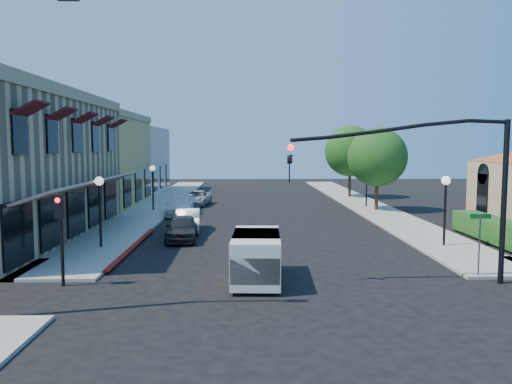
{
  "coord_description": "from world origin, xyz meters",
  "views": [
    {
      "loc": [
        -1.41,
        -16.29,
        5.05
      ],
      "look_at": [
        -0.83,
        10.17,
        2.6
      ],
      "focal_mm": 35.0,
      "sensor_mm": 36.0,
      "label": 1
    }
  ],
  "objects_px": {
    "lamppost_left_far": "(153,176)",
    "white_van": "(256,254)",
    "lamppost_right_near": "(446,193)",
    "street_tree_b": "(350,151)",
    "street_name_sign": "(480,235)",
    "parked_car_d": "(196,198)",
    "parked_car_b": "(188,220)",
    "parked_car_c": "(180,206)",
    "lamppost_left_near": "(100,194)",
    "parked_car_a": "(182,228)",
    "secondary_signal": "(60,223)",
    "street_tree_a": "(377,157)",
    "lamppost_right_far": "(367,174)",
    "signal_mast_arm": "(447,173)"
  },
  "relations": [
    {
      "from": "street_tree_b",
      "to": "parked_car_a",
      "type": "height_order",
      "value": "street_tree_b"
    },
    {
      "from": "lamppost_left_near",
      "to": "parked_car_d",
      "type": "bearing_deg",
      "value": 80.83
    },
    {
      "from": "lamppost_left_near",
      "to": "white_van",
      "type": "distance_m",
      "value": 9.78
    },
    {
      "from": "parked_car_a",
      "to": "street_name_sign",
      "type": "bearing_deg",
      "value": -35.75
    },
    {
      "from": "secondary_signal",
      "to": "parked_car_b",
      "type": "xyz_separation_m",
      "value": [
        3.2,
        11.59,
        -1.66
      ]
    },
    {
      "from": "white_van",
      "to": "parked_car_c",
      "type": "distance_m",
      "value": 18.78
    },
    {
      "from": "street_tree_a",
      "to": "parked_car_b",
      "type": "xyz_separation_m",
      "value": [
        -13.6,
        -9.0,
        -3.53
      ]
    },
    {
      "from": "parked_car_c",
      "to": "secondary_signal",
      "type": "bearing_deg",
      "value": -99.01
    },
    {
      "from": "lamppost_left_far",
      "to": "parked_car_b",
      "type": "distance_m",
      "value": 9.95
    },
    {
      "from": "signal_mast_arm",
      "to": "parked_car_a",
      "type": "distance_m",
      "value": 14.17
    },
    {
      "from": "lamppost_left_near",
      "to": "parked_car_d",
      "type": "distance_m",
      "value": 18.35
    },
    {
      "from": "parked_car_b",
      "to": "secondary_signal",
      "type": "bearing_deg",
      "value": -109.65
    },
    {
      "from": "lamppost_left_near",
      "to": "parked_car_c",
      "type": "relative_size",
      "value": 0.75
    },
    {
      "from": "parked_car_d",
      "to": "parked_car_a",
      "type": "bearing_deg",
      "value": -80.35
    },
    {
      "from": "lamppost_right_near",
      "to": "parked_car_c",
      "type": "relative_size",
      "value": 0.75
    },
    {
      "from": "lamppost_left_far",
      "to": "white_van",
      "type": "bearing_deg",
      "value": -69.49
    },
    {
      "from": "signal_mast_arm",
      "to": "white_van",
      "type": "relative_size",
      "value": 1.96
    },
    {
      "from": "lamppost_left_far",
      "to": "lamppost_right_near",
      "type": "xyz_separation_m",
      "value": [
        17.0,
        -14.0,
        0.0
      ]
    },
    {
      "from": "parked_car_b",
      "to": "parked_car_c",
      "type": "distance_m",
      "value": 7.14
    },
    {
      "from": "secondary_signal",
      "to": "lamppost_left_far",
      "type": "bearing_deg",
      "value": 91.39
    },
    {
      "from": "street_tree_b",
      "to": "parked_car_d",
      "type": "xyz_separation_m",
      "value": [
        -14.39,
        -6.0,
        -3.92
      ]
    },
    {
      "from": "street_tree_a",
      "to": "lamppost_right_far",
      "type": "bearing_deg",
      "value": 98.53
    },
    {
      "from": "street_tree_a",
      "to": "lamppost_left_far",
      "type": "xyz_separation_m",
      "value": [
        -17.3,
        0.0,
        -1.46
      ]
    },
    {
      "from": "lamppost_right_near",
      "to": "street_tree_b",
      "type": "bearing_deg",
      "value": 89.28
    },
    {
      "from": "lamppost_left_near",
      "to": "lamppost_left_far",
      "type": "bearing_deg",
      "value": 90.0
    },
    {
      "from": "street_name_sign",
      "to": "parked_car_b",
      "type": "xyz_separation_m",
      "value": [
        -12.3,
        10.8,
        -1.04
      ]
    },
    {
      "from": "street_name_sign",
      "to": "lamppost_left_far",
      "type": "xyz_separation_m",
      "value": [
        -16.0,
        19.8,
        1.04
      ]
    },
    {
      "from": "parked_car_a",
      "to": "parked_car_b",
      "type": "height_order",
      "value": "parked_car_a"
    },
    {
      "from": "white_van",
      "to": "parked_car_a",
      "type": "height_order",
      "value": "white_van"
    },
    {
      "from": "lamppost_left_far",
      "to": "white_van",
      "type": "xyz_separation_m",
      "value": [
        7.5,
        -20.04,
        -1.71
      ]
    },
    {
      "from": "street_name_sign",
      "to": "parked_car_c",
      "type": "distance_m",
      "value": 22.48
    },
    {
      "from": "lamppost_left_far",
      "to": "lamppost_right_far",
      "type": "height_order",
      "value": "same"
    },
    {
      "from": "signal_mast_arm",
      "to": "parked_car_b",
      "type": "relative_size",
      "value": 1.99
    },
    {
      "from": "lamppost_left_far",
      "to": "lamppost_right_far",
      "type": "bearing_deg",
      "value": 6.71
    },
    {
      "from": "lamppost_right_far",
      "to": "white_van",
      "type": "bearing_deg",
      "value": -113.32
    },
    {
      "from": "signal_mast_arm",
      "to": "white_van",
      "type": "bearing_deg",
      "value": 176.15
    },
    {
      "from": "street_name_sign",
      "to": "parked_car_d",
      "type": "distance_m",
      "value": 27.18
    },
    {
      "from": "secondary_signal",
      "to": "parked_car_c",
      "type": "bearing_deg",
      "value": 84.47
    },
    {
      "from": "lamppost_right_near",
      "to": "parked_car_d",
      "type": "bearing_deg",
      "value": 128.06
    },
    {
      "from": "lamppost_left_near",
      "to": "white_van",
      "type": "bearing_deg",
      "value": -38.87
    },
    {
      "from": "secondary_signal",
      "to": "lamppost_left_far",
      "type": "relative_size",
      "value": 0.93
    },
    {
      "from": "street_name_sign",
      "to": "lamppost_right_far",
      "type": "xyz_separation_m",
      "value": [
        1.0,
        21.8,
        1.04
      ]
    },
    {
      "from": "street_tree_a",
      "to": "secondary_signal",
      "type": "bearing_deg",
      "value": -129.21
    },
    {
      "from": "street_name_sign",
      "to": "lamppost_right_far",
      "type": "relative_size",
      "value": 0.7
    },
    {
      "from": "parked_car_c",
      "to": "parked_car_b",
      "type": "bearing_deg",
      "value": -82.17
    },
    {
      "from": "street_tree_a",
      "to": "signal_mast_arm",
      "type": "xyz_separation_m",
      "value": [
        -2.94,
        -20.5,
        -0.11
      ]
    },
    {
      "from": "street_name_sign",
      "to": "parked_car_c",
      "type": "height_order",
      "value": "street_name_sign"
    },
    {
      "from": "parked_car_b",
      "to": "white_van",
      "type": "bearing_deg",
      "value": -75.24
    },
    {
      "from": "lamppost_right_near",
      "to": "white_van",
      "type": "distance_m",
      "value": 11.39
    },
    {
      "from": "parked_car_c",
      "to": "parked_car_d",
      "type": "relative_size",
      "value": 1.05
    }
  ]
}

